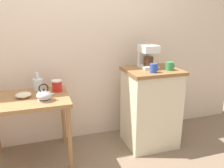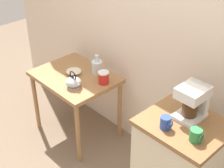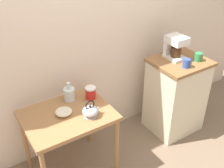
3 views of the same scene
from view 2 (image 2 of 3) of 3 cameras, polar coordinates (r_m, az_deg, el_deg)
ground_plane at (r=3.44m, az=0.17°, el=-12.43°), size 8.00×8.00×0.00m
back_wall at (r=2.88m, az=7.91°, el=11.29°), size 4.40×0.10×2.80m
wooden_table at (r=3.38m, az=-6.35°, el=0.16°), size 0.82×0.63×0.72m
bowl_stoneware at (r=3.35m, az=-6.62°, el=2.20°), size 0.15×0.15×0.05m
teakettle at (r=3.12m, az=-6.68°, el=0.32°), size 0.18×0.15×0.17m
glass_carafe_vase at (r=3.32m, az=-2.60°, el=3.02°), size 0.11×0.11×0.20m
canister_enamel at (r=3.16m, az=-1.47°, el=1.15°), size 0.11×0.11×0.12m
coffee_maker at (r=2.41m, az=13.88°, el=-2.74°), size 0.18×0.22×0.26m
mug_blue at (r=2.32m, az=9.28°, el=-6.61°), size 0.08×0.08×0.09m
mug_tall_green at (r=2.26m, az=14.30°, el=-8.56°), size 0.09×0.08×0.09m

